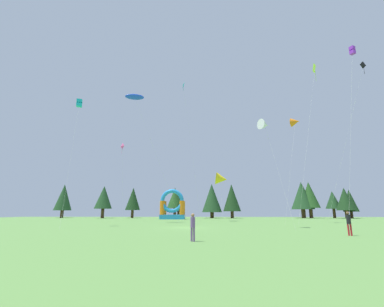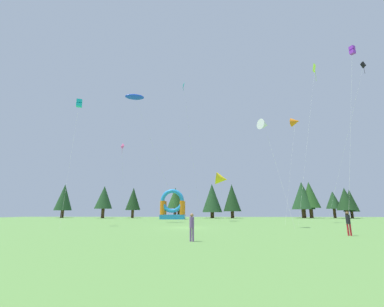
% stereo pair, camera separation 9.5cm
% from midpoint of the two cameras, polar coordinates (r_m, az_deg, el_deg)
% --- Properties ---
extents(ground_plane, '(120.00, 120.00, 0.00)m').
position_cam_midpoint_polar(ground_plane, '(29.93, -1.23, -16.00)').
color(ground_plane, '#5B8C42').
extents(kite_cyan_box, '(2.40, 5.64, 16.71)m').
position_cam_midpoint_polar(kite_cyan_box, '(39.14, -23.59, 10.06)').
color(kite_cyan_box, '#19B7CC').
rests_on(kite_cyan_box, ground_plane).
extents(kite_blue_parafoil, '(10.16, 5.22, 22.88)m').
position_cam_midpoint_polar(kite_blue_parafoil, '(49.44, -12.53, 12.03)').
color(kite_blue_parafoil, blue).
rests_on(kite_blue_parafoil, ground_plane).
extents(kite_pink_diamond, '(1.08, 6.12, 14.96)m').
position_cam_midpoint_polar(kite_pink_diamond, '(53.71, -15.20, 1.37)').
color(kite_pink_diamond, '#EA599E').
rests_on(kite_pink_diamond, ground_plane).
extents(kite_yellow_delta, '(2.67, 3.06, 9.29)m').
position_cam_midpoint_polar(kite_yellow_delta, '(51.00, 6.42, -5.57)').
color(kite_yellow_delta, yellow).
rests_on(kite_yellow_delta, ground_plane).
extents(kite_orange_delta, '(5.82, 6.76, 17.79)m').
position_cam_midpoint_polar(kite_orange_delta, '(48.90, 21.66, 6.47)').
color(kite_orange_delta, orange).
rests_on(kite_orange_delta, ground_plane).
extents(kite_lime_diamond, '(6.94, 5.73, 25.40)m').
position_cam_midpoint_polar(kite_lime_diamond, '(49.16, 25.42, 16.37)').
color(kite_lime_diamond, '#8CD826').
rests_on(kite_lime_diamond, ground_plane).
extents(kite_purple_box, '(4.81, 2.82, 21.36)m').
position_cam_midpoint_polar(kite_purple_box, '(38.94, 31.69, 18.57)').
color(kite_purple_box, purple).
rests_on(kite_purple_box, ground_plane).
extents(kite_teal_diamond, '(3.78, 5.79, 27.61)m').
position_cam_midpoint_polar(kite_teal_diamond, '(54.86, -2.03, 14.54)').
color(kite_teal_diamond, '#0C7F7A').
rests_on(kite_teal_diamond, ground_plane).
extents(kite_black_diamond, '(7.49, 4.18, 26.08)m').
position_cam_midpoint_polar(kite_black_diamond, '(53.70, 33.42, 15.50)').
color(kite_black_diamond, black).
rests_on(kite_black_diamond, ground_plane).
extents(kite_white_delta, '(2.52, 3.87, 12.77)m').
position_cam_midpoint_polar(kite_white_delta, '(33.03, 15.54, 6.09)').
color(kite_white_delta, white).
rests_on(kite_white_delta, ground_plane).
extents(person_midfield, '(0.36, 0.36, 1.66)m').
position_cam_midpoint_polar(person_midfield, '(16.42, 0.00, -15.35)').
color(person_midfield, '#724C8C').
rests_on(person_midfield, ground_plane).
extents(person_left_edge, '(0.39, 0.39, 1.76)m').
position_cam_midpoint_polar(person_left_edge, '(23.39, 31.07, -12.64)').
color(person_left_edge, '#B21E26').
rests_on(person_left_edge, ground_plane).
extents(inflatable_red_slide, '(5.67, 4.03, 6.91)m').
position_cam_midpoint_polar(inflatable_red_slide, '(62.34, -4.37, -11.91)').
color(inflatable_red_slide, '#268CD8').
rests_on(inflatable_red_slide, ground_plane).
extents(tree_row_0, '(4.87, 4.87, 9.58)m').
position_cam_midpoint_polar(tree_row_0, '(85.30, -26.40, -8.62)').
color(tree_row_0, '#4C331E').
rests_on(tree_row_0, ground_plane).
extents(tree_row_1, '(4.73, 4.73, 8.75)m').
position_cam_midpoint_polar(tree_row_1, '(76.64, -18.87, -9.10)').
color(tree_row_1, '#4C331E').
rests_on(tree_row_1, ground_plane).
extents(tree_row_2, '(4.15, 4.15, 8.40)m').
position_cam_midpoint_polar(tree_row_2, '(76.37, -12.87, -9.71)').
color(tree_row_2, '#4C331E').
rests_on(tree_row_2, ground_plane).
extents(tree_row_3, '(4.41, 4.41, 8.36)m').
position_cam_midpoint_polar(tree_row_3, '(73.87, -3.81, -9.72)').
color(tree_row_3, '#4C331E').
rests_on(tree_row_3, ground_plane).
extents(tree_row_4, '(3.03, 3.03, 7.41)m').
position_cam_midpoint_polar(tree_row_4, '(75.24, -3.05, -10.37)').
color(tree_row_4, '#4C331E').
rests_on(tree_row_4, ground_plane).
extents(tree_row_5, '(5.54, 5.54, 9.42)m').
position_cam_midpoint_polar(tree_row_5, '(74.13, 4.34, -9.72)').
color(tree_row_5, '#4C331E').
rests_on(tree_row_5, ground_plane).
extents(tree_row_6, '(4.84, 4.84, 9.23)m').
position_cam_midpoint_polar(tree_row_6, '(73.64, 8.67, -9.58)').
color(tree_row_6, '#4C331E').
rests_on(tree_row_6, ground_plane).
extents(tree_row_7, '(6.19, 6.19, 9.97)m').
position_cam_midpoint_polar(tree_row_7, '(80.15, 22.96, -8.52)').
color(tree_row_7, '#4C331E').
rests_on(tree_row_7, ground_plane).
extents(tree_row_8, '(5.24, 5.24, 9.97)m').
position_cam_midpoint_polar(tree_row_8, '(80.53, 24.32, -8.29)').
color(tree_row_8, '#4C331E').
rests_on(tree_row_8, ground_plane).
extents(tree_row_9, '(4.04, 4.04, 7.32)m').
position_cam_midpoint_polar(tree_row_9, '(82.59, 28.49, -8.98)').
color(tree_row_9, '#4C331E').
rests_on(tree_row_9, ground_plane).
extents(tree_row_10, '(4.71, 4.71, 8.00)m').
position_cam_midpoint_polar(tree_row_10, '(80.87, 30.52, -8.62)').
color(tree_row_10, '#4C331E').
rests_on(tree_row_10, ground_plane).
extents(tree_row_11, '(3.95, 3.95, 7.66)m').
position_cam_midpoint_polar(tree_row_11, '(83.64, 31.33, -8.83)').
color(tree_row_11, '#4C331E').
rests_on(tree_row_11, ground_plane).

